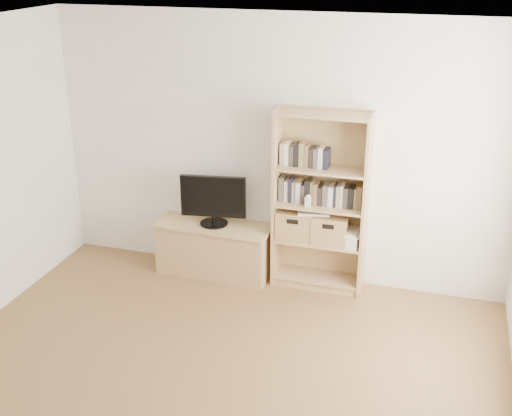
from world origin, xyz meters
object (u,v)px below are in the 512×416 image
at_px(television, 213,200).
at_px(laptop, 314,211).
at_px(basket_right, 330,228).
at_px(basket_left, 295,224).
at_px(bookshelf, 320,202).
at_px(tv_stand, 215,250).
at_px(baby_monitor, 308,202).

bearing_deg(television, laptop, -5.86).
bearing_deg(laptop, basket_right, -10.23).
bearing_deg(basket_left, basket_right, -2.29).
distance_m(bookshelf, basket_left, 0.34).
bearing_deg(laptop, bookshelf, -3.32).
relative_size(bookshelf, basket_right, 5.27).
bearing_deg(television, bookshelf, -5.59).
xyz_separation_m(tv_stand, bookshelf, (1.06, 0.06, 0.62)).
height_order(bookshelf, basket_left, bookshelf).
relative_size(television, laptop, 2.19).
xyz_separation_m(baby_monitor, basket_right, (0.21, 0.09, -0.29)).
bearing_deg(tv_stand, basket_right, 4.27).
relative_size(bookshelf, basket_left, 5.10).
distance_m(television, basket_right, 1.18).
xyz_separation_m(baby_monitor, laptop, (0.04, 0.09, -0.13)).
distance_m(basket_left, basket_right, 0.34).
xyz_separation_m(tv_stand, basket_right, (1.17, 0.05, 0.37)).
height_order(tv_stand, basket_right, basket_right).
bearing_deg(basket_left, tv_stand, -178.60).
bearing_deg(tv_stand, basket_left, 5.36).
relative_size(tv_stand, basket_left, 3.28).
distance_m(baby_monitor, basket_left, 0.33).
distance_m(basket_left, laptop, 0.24).
relative_size(television, basket_left, 1.88).
bearing_deg(laptop, tv_stand, 171.57).
bearing_deg(bookshelf, basket_left, -178.81).
height_order(bookshelf, television, bookshelf).
xyz_separation_m(bookshelf, television, (-1.06, -0.06, -0.08)).
xyz_separation_m(tv_stand, television, (0.00, 0.00, 0.54)).
relative_size(basket_right, laptop, 1.13).
height_order(television, basket_left, television).
height_order(tv_stand, baby_monitor, baby_monitor).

